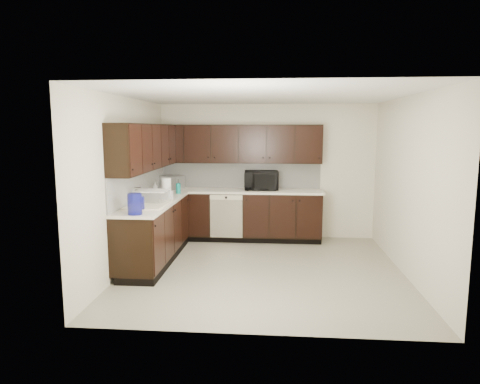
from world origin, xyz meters
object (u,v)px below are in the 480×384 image
object	(u,v)px
microwave	(261,180)
toaster_oven	(172,182)
storage_bin	(152,197)
sink	(148,209)
blue_pitcher	(135,204)

from	to	relation	value
microwave	toaster_oven	world-z (taller)	microwave
storage_bin	sink	bearing A→B (deg)	-85.99
storage_bin	blue_pitcher	xyz separation A→B (m)	(0.05, -0.92, 0.05)
sink	storage_bin	xyz separation A→B (m)	(-0.02, 0.23, 0.15)
sink	microwave	xyz separation A→B (m)	(1.59, 1.75, 0.23)
storage_bin	blue_pitcher	bearing A→B (deg)	-87.07
toaster_oven	blue_pitcher	world-z (taller)	blue_pitcher
toaster_oven	sink	bearing A→B (deg)	-67.73
microwave	storage_bin	bearing A→B (deg)	-139.75
microwave	storage_bin	distance (m)	2.21
blue_pitcher	sink	bearing A→B (deg)	100.27
toaster_oven	storage_bin	distance (m)	1.50
microwave	sink	bearing A→B (deg)	-135.38
sink	microwave	distance (m)	2.38
storage_bin	microwave	bearing A→B (deg)	43.41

